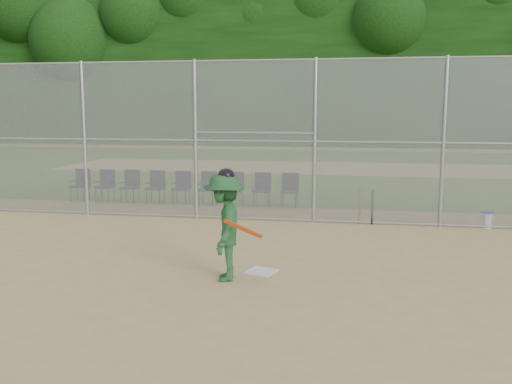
% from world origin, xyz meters
% --- Properties ---
extents(ground, '(100.00, 100.00, 0.00)m').
position_xyz_m(ground, '(0.00, 0.00, 0.00)').
color(ground, tan).
rests_on(ground, ground).
extents(grass_strip, '(100.00, 100.00, 0.00)m').
position_xyz_m(grass_strip, '(0.00, 18.00, 0.01)').
color(grass_strip, '#335F1C').
rests_on(grass_strip, ground).
extents(dirt_patch_far, '(24.00, 24.00, 0.00)m').
position_xyz_m(dirt_patch_far, '(0.00, 18.00, 0.01)').
color(dirt_patch_far, tan).
rests_on(dirt_patch_far, ground).
extents(backstop_fence, '(16.09, 0.09, 4.00)m').
position_xyz_m(backstop_fence, '(0.00, 5.00, 2.07)').
color(backstop_fence, gray).
rests_on(backstop_fence, ground).
extents(treeline, '(81.00, 60.00, 11.00)m').
position_xyz_m(treeline, '(0.00, 20.00, 5.50)').
color(treeline, black).
rests_on(treeline, ground).
extents(home_plate, '(0.58, 0.58, 0.02)m').
position_xyz_m(home_plate, '(0.45, 0.53, 0.01)').
color(home_plate, silver).
rests_on(home_plate, ground).
extents(batter_at_plate, '(1.07, 1.36, 1.85)m').
position_xyz_m(batter_at_plate, '(-0.07, 0.00, 0.90)').
color(batter_at_plate, '#1F4D27').
rests_on(batter_at_plate, ground).
extents(water_cooler, '(0.31, 0.31, 0.39)m').
position_xyz_m(water_cooler, '(5.09, 5.14, 0.20)').
color(water_cooler, white).
rests_on(water_cooler, ground).
extents(spare_bats, '(0.36, 0.24, 0.85)m').
position_xyz_m(spare_bats, '(2.26, 5.08, 0.42)').
color(spare_bats, '#D84C14').
rests_on(spare_bats, ground).
extents(chair_0, '(0.54, 0.52, 0.96)m').
position_xyz_m(chair_0, '(-6.26, 7.06, 0.48)').
color(chair_0, '#0F143A').
rests_on(chair_0, ground).
extents(chair_1, '(0.54, 0.52, 0.96)m').
position_xyz_m(chair_1, '(-5.46, 7.06, 0.48)').
color(chair_1, '#0F143A').
rests_on(chair_1, ground).
extents(chair_2, '(0.54, 0.52, 0.96)m').
position_xyz_m(chair_2, '(-4.66, 7.06, 0.48)').
color(chair_2, '#0F143A').
rests_on(chair_2, ground).
extents(chair_3, '(0.54, 0.52, 0.96)m').
position_xyz_m(chair_3, '(-3.86, 7.06, 0.48)').
color(chair_3, '#0F143A').
rests_on(chair_3, ground).
extents(chair_4, '(0.54, 0.52, 0.96)m').
position_xyz_m(chair_4, '(-3.06, 7.06, 0.48)').
color(chair_4, '#0F143A').
rests_on(chair_4, ground).
extents(chair_5, '(0.54, 0.52, 0.96)m').
position_xyz_m(chair_5, '(-2.26, 7.06, 0.48)').
color(chair_5, '#0F143A').
rests_on(chair_5, ground).
extents(chair_6, '(0.54, 0.52, 0.96)m').
position_xyz_m(chair_6, '(-1.46, 7.06, 0.48)').
color(chair_6, '#0F143A').
rests_on(chair_6, ground).
extents(chair_7, '(0.54, 0.52, 0.96)m').
position_xyz_m(chair_7, '(-0.66, 7.06, 0.48)').
color(chair_7, '#0F143A').
rests_on(chair_7, ground).
extents(chair_8, '(0.54, 0.52, 0.96)m').
position_xyz_m(chair_8, '(0.15, 7.06, 0.48)').
color(chair_8, '#0F143A').
rests_on(chair_8, ground).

